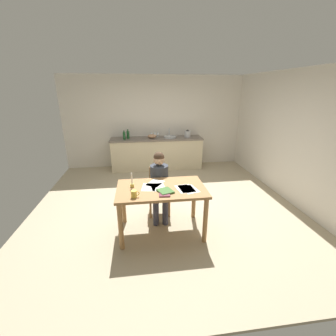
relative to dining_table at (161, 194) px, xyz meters
name	(u,v)px	position (x,y,z in m)	size (l,w,h in m)	color
ground_plane	(167,205)	(0.20, 0.88, -0.69)	(5.20, 5.20, 0.04)	tan
wall_back	(155,122)	(0.20, 3.48, 0.63)	(5.20, 0.12, 2.60)	silver
wall_right	(296,138)	(2.80, 0.88, 0.63)	(0.12, 5.20, 2.60)	silver
kitchen_counter	(157,153)	(0.20, 3.12, -0.22)	(2.60, 0.64, 0.90)	beige
dining_table	(161,194)	(0.00, 0.00, 0.00)	(1.36, 0.83, 0.79)	#9E7042
chair_at_table	(159,188)	(0.03, 0.65, -0.20)	(0.42, 0.42, 0.85)	#9E7042
person_seated	(159,181)	(0.02, 0.51, 0.01)	(0.34, 0.60, 1.19)	#333842
coffee_mug	(134,194)	(-0.41, -0.27, 0.17)	(0.12, 0.08, 0.10)	#F2CC4C
candlestick	(132,183)	(-0.44, 0.08, 0.18)	(0.06, 0.06, 0.23)	gold
book_magazine	(165,191)	(0.04, -0.16, 0.13)	(0.20, 0.22, 0.03)	#3B672E
book_cookery	(164,194)	(0.02, -0.25, 0.13)	(0.16, 0.17, 0.02)	brown
paper_letter	(187,189)	(0.38, -0.09, 0.12)	(0.21, 0.30, 0.00)	white
paper_bill	(158,187)	(-0.05, 0.02, 0.12)	(0.21, 0.30, 0.00)	white
paper_envelope	(190,189)	(0.42, -0.12, 0.12)	(0.21, 0.30, 0.00)	white
paper_receipt	(155,183)	(-0.08, 0.18, 0.12)	(0.21, 0.30, 0.00)	white
paper_notice	(184,189)	(0.34, -0.08, 0.12)	(0.21, 0.30, 0.00)	white
paper_flyer	(149,187)	(-0.19, 0.04, 0.12)	(0.21, 0.30, 0.00)	white
sink_unit	(170,137)	(0.58, 3.13, 0.25)	(0.36, 0.36, 0.24)	#B2B7BC
bottle_oil	(124,136)	(-0.70, 3.05, 0.33)	(0.07, 0.07, 0.25)	#194C23
bottle_vinegar	(128,135)	(-0.60, 3.15, 0.34)	(0.08, 0.08, 0.26)	#194C23
mixing_bowl	(152,136)	(0.07, 3.13, 0.28)	(0.24, 0.24, 0.11)	tan
stovetop_kettle	(188,134)	(1.09, 3.12, 0.33)	(0.18, 0.18, 0.22)	#B7BABF
wine_glass_near_sink	(158,133)	(0.25, 3.27, 0.34)	(0.07, 0.07, 0.15)	silver
wine_glass_by_kettle	(155,133)	(0.16, 3.27, 0.34)	(0.07, 0.07, 0.15)	silver
wine_glass_back_left	(151,133)	(0.06, 3.27, 0.34)	(0.07, 0.07, 0.15)	silver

